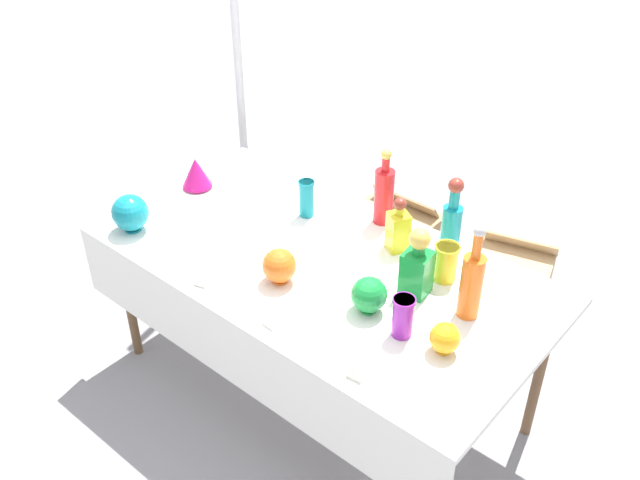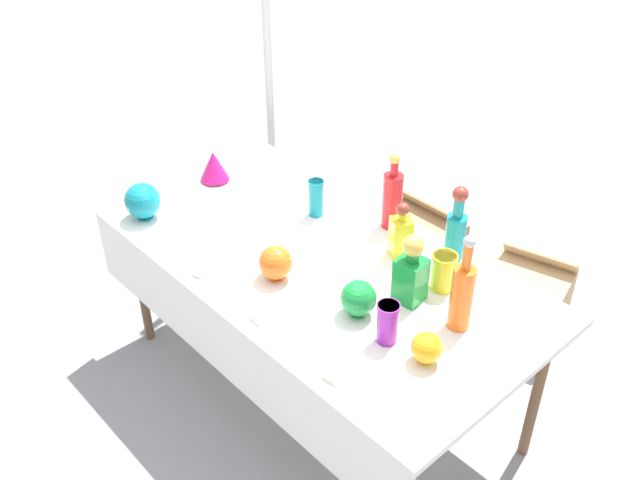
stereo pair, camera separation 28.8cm
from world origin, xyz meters
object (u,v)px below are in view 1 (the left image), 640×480
cardboard_box_behind_right (391,241)px  round_bowl_0 (445,338)px  tall_bottle_0 (452,219)px  slender_vase_0 (307,197)px  square_decanter_1 (398,228)px  round_bowl_3 (369,295)px  fluted_vase_0 (196,173)px  round_bowl_2 (130,213)px  cardboard_box_behind_left (505,287)px  round_bowl_1 (279,266)px  slender_vase_1 (403,316)px  tall_bottle_2 (384,194)px  canopy_pole (241,97)px  tall_bottle_1 (472,282)px  square_decanter_0 (417,265)px  slender_vase_2 (446,261)px

cardboard_box_behind_right → round_bowl_0: bearing=-48.7°
tall_bottle_0 → slender_vase_0: (-0.62, -0.20, -0.05)m
square_decanter_1 → round_bowl_3: (0.15, -0.40, -0.03)m
fluted_vase_0 → round_bowl_0: 1.52m
round_bowl_2 → cardboard_box_behind_right: round_bowl_2 is taller
cardboard_box_behind_left → cardboard_box_behind_right: cardboard_box_behind_left is taller
round_bowl_1 → round_bowl_2: 0.75m
slender_vase_1 → cardboard_box_behind_right: (-0.83, 1.16, -0.67)m
round_bowl_1 → square_decanter_1: bearing=64.9°
tall_bottle_0 → fluted_vase_0: tall_bottle_0 is taller
tall_bottle_2 → canopy_pole: canopy_pole is taller
tall_bottle_1 → tall_bottle_2: bearing=153.6°
slender_vase_1 → fluted_vase_0: slender_vase_1 is taller
round_bowl_2 → round_bowl_3: round_bowl_2 is taller
round_bowl_0 → slender_vase_1: bearing=-172.3°
tall_bottle_2 → round_bowl_3: size_ratio=2.45×
tall_bottle_2 → round_bowl_2: 1.10m
round_bowl_1 → square_decanter_0: bearing=33.1°
square_decanter_0 → square_decanter_1: (-0.22, 0.19, -0.03)m
tall_bottle_1 → square_decanter_1: tall_bottle_1 is taller
tall_bottle_0 → canopy_pole: 1.52m
tall_bottle_2 → round_bowl_1: bearing=-94.9°
tall_bottle_0 → tall_bottle_2: tall_bottle_2 is taller
canopy_pole → round_bowl_0: bearing=-23.9°
round_bowl_0 → round_bowl_2: size_ratio=0.70×
tall_bottle_2 → round_bowl_0: tall_bottle_2 is taller
tall_bottle_1 → cardboard_box_behind_left: 1.21m
round_bowl_1 → canopy_pole: canopy_pole is taller
fluted_vase_0 → canopy_pole: size_ratio=0.06×
square_decanter_0 → canopy_pole: canopy_pole is taller
round_bowl_0 → cardboard_box_behind_left: 1.36m
square_decanter_0 → round_bowl_2: (-1.18, -0.44, -0.04)m
fluted_vase_0 → round_bowl_1: (0.80, -0.28, -0.00)m
slender_vase_2 → round_bowl_1: (-0.49, -0.44, -0.01)m
round_bowl_3 → cardboard_box_behind_right: (-0.66, 1.13, -0.66)m
tall_bottle_0 → slender_vase_1: 0.60m
cardboard_box_behind_left → round_bowl_0: bearing=-75.9°
slender_vase_1 → slender_vase_0: bearing=154.4°
square_decanter_0 → square_decanter_1: bearing=139.1°
fluted_vase_0 → round_bowl_1: bearing=-19.1°
round_bowl_3 → round_bowl_0: bearing=-0.8°
square_decanter_0 → round_bowl_0: bearing=-38.6°
slender_vase_1 → square_decanter_0: bearing=113.3°
square_decanter_0 → round_bowl_1: 0.53m
round_bowl_3 → cardboard_box_behind_left: bearing=88.0°
round_bowl_1 → tall_bottle_2: bearing=85.1°
fluted_vase_0 → slender_vase_1: bearing=-9.3°
cardboard_box_behind_left → tall_bottle_2: bearing=-120.1°
round_bowl_1 → canopy_pole: (-1.11, 0.88, 0.10)m
slender_vase_1 → canopy_pole: (-1.66, 0.83, 0.09)m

